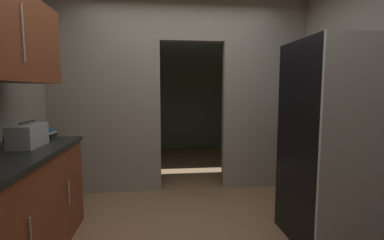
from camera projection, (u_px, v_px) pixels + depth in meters
The scene contains 6 objects.
kitchen_partition at pixel (177, 90), 3.78m from camera, with size 3.47×0.12×2.62m.
adjoining_room_shell at pixel (174, 93), 5.69m from camera, with size 3.47×2.83×2.62m.
refrigerator at pixel (338, 144), 2.47m from camera, with size 0.79×0.79×1.80m.
lower_cabinet_run at pixel (9, 214), 2.08m from camera, with size 0.65×1.67×0.90m.
boombox at pixel (28, 136), 2.34m from camera, with size 0.20×0.37×0.22m.
book_stack at pixel (49, 133), 2.77m from camera, with size 0.13×0.16×0.09m.
Camera 1 is at (-0.26, -2.32, 1.38)m, focal length 26.04 mm.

